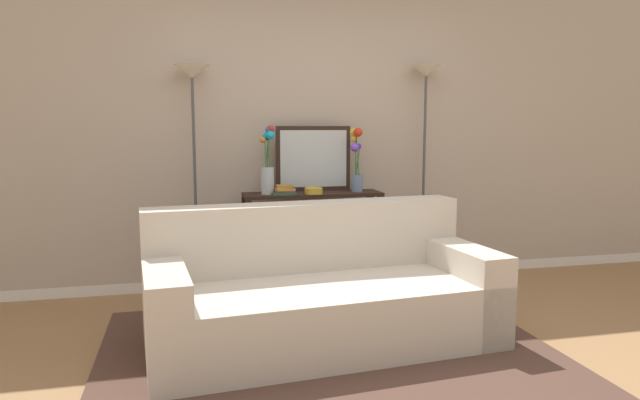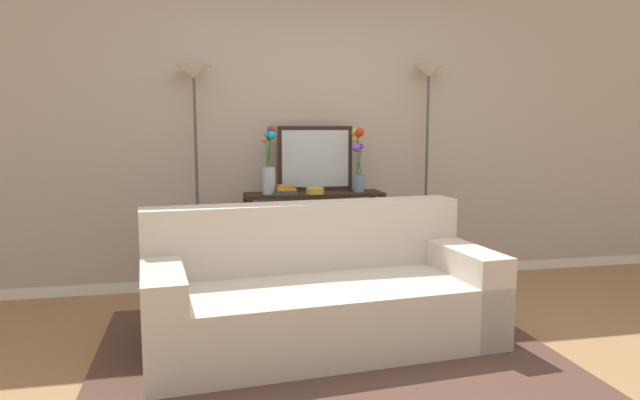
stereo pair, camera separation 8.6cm
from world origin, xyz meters
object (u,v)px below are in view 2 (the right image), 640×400
vase_tall_flowers (269,164)px  couch (319,296)px  wall_mirror (315,159)px  fruit_bowl (315,191)px  floor_lamp_left (195,116)px  vase_short_flowers (358,160)px  book_row_under_console (280,286)px  console_table (314,225)px  book_stack (285,190)px  floor_lamp_right (428,113)px

vase_tall_flowers → couch: bearing=-81.3°
wall_mirror → vase_tall_flowers: size_ratio=1.16×
couch → fruit_bowl: size_ratio=15.04×
wall_mirror → floor_lamp_left: bearing=-178.0°
vase_short_flowers → wall_mirror: bearing=155.4°
floor_lamp_left → vase_tall_flowers: bearing=-11.7°
vase_tall_flowers → book_row_under_console: 1.04m
vase_short_flowers → fruit_bowl: size_ratio=3.57×
console_table → wall_mirror: wall_mirror is taller
book_row_under_console → wall_mirror: bearing=21.5°
vase_short_flowers → vase_tall_flowers: bearing=180.0°
book_row_under_console → floor_lamp_left: bearing=171.7°
couch → book_stack: bearing=92.6°
couch → book_stack: size_ratio=11.85×
couch → wall_mirror: wall_mirror is taller
console_table → book_row_under_console: 0.59m
floor_lamp_right → book_stack: size_ratio=10.07×
wall_mirror → floor_lamp_right: bearing=-1.9°
vase_tall_flowers → book_row_under_console: vase_tall_flowers is taller
vase_short_flowers → book_stack: 0.67m
console_table → floor_lamp_right: bearing=5.3°
console_table → vase_short_flowers: size_ratio=2.15×
book_stack → book_row_under_console: size_ratio=0.52×
vase_tall_flowers → fruit_bowl: (0.37, -0.07, -0.22)m
floor_lamp_left → book_stack: floor_lamp_left is taller
vase_short_flowers → book_stack: vase_short_flowers is taller
couch → floor_lamp_left: 1.87m
floor_lamp_left → fruit_bowl: floor_lamp_left is taller
couch → book_stack: 1.21m
floor_lamp_right → vase_short_flowers: floor_lamp_right is taller
couch → floor_lamp_left: floor_lamp_left is taller
floor_lamp_right → vase_short_flowers: (-0.67, -0.12, -0.41)m
floor_lamp_right → wall_mirror: (-1.00, 0.03, -0.39)m
vase_tall_flowers → fruit_bowl: vase_tall_flowers is taller
book_row_under_console → console_table: bearing=-0.0°
wall_mirror → couch: bearing=-100.8°
vase_short_flowers → fruit_bowl: bearing=-169.8°
floor_lamp_left → wall_mirror: floor_lamp_left is taller
wall_mirror → vase_tall_flowers: vase_tall_flowers is taller
book_stack → book_row_under_console: book_stack is taller
floor_lamp_right → wall_mirror: bearing=178.1°
couch → floor_lamp_left: bearing=121.2°
couch → vase_tall_flowers: 1.38m
floor_lamp_left → wall_mirror: size_ratio=2.90×
floor_lamp_right → vase_short_flowers: size_ratio=3.58×
wall_mirror → fruit_bowl: (-0.05, -0.22, -0.25)m
console_table → vase_short_flowers: vase_short_flowers is taller
floor_lamp_left → vase_tall_flowers: floor_lamp_left is taller
book_stack → book_row_under_console: (-0.04, 0.08, -0.83)m
console_table → book_row_under_console: console_table is taller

